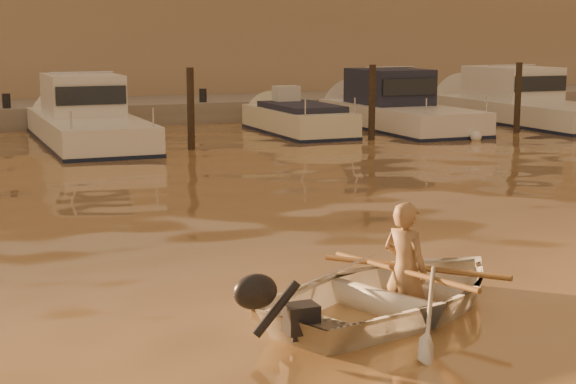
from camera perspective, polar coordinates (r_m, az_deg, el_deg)
name	(u,v)px	position (r m, az deg, el deg)	size (l,w,h in m)	color
dinghy	(399,291)	(9.21, 7.17, -6.39)	(2.28, 3.20, 0.66)	silver
person	(405,270)	(9.23, 7.58, -5.02)	(0.52, 0.34, 1.44)	#97714B
outboard_motor	(299,318)	(8.09, 0.71, -8.17)	(0.90, 0.40, 0.70)	black
oar_port	(414,267)	(9.35, 8.13, -4.84)	(0.06, 0.06, 2.10)	brown
oar_starboard	(402,271)	(9.19, 7.39, -5.08)	(0.06, 0.06, 2.10)	brown
moored_boat_2	(88,119)	(23.50, -12.82, 4.62)	(2.31, 7.73, 1.75)	white
moored_boat_3	(298,125)	(25.21, 0.66, 4.33)	(1.79, 5.28, 0.95)	#EBE7C5
moored_boat_4	(399,108)	(26.62, 7.20, 5.43)	(2.36, 7.23, 1.75)	silver
moored_boat_5	(525,103)	(29.15, 15.10, 5.57)	(2.52, 8.36, 1.75)	silver
piling_2	(191,113)	(21.81, -6.30, 5.12)	(0.18, 0.18, 2.20)	#2D2319
piling_3	(372,106)	(23.68, 5.45, 5.54)	(0.18, 0.18, 2.20)	#2D2319
piling_4	(518,101)	(26.20, 14.63, 5.71)	(0.18, 0.18, 2.20)	#2D2319
fender_c	(97,153)	(20.74, -12.26, 2.45)	(0.30, 0.30, 0.30)	white
fender_d	(309,139)	(23.09, 1.34, 3.46)	(0.30, 0.30, 0.30)	#ED581B
fender_e	(476,137)	(24.09, 12.06, 3.53)	(0.30, 0.30, 0.30)	silver
quay	(131,116)	(29.36, -10.10, 4.87)	(52.00, 4.00, 1.00)	gray
waterfront_building	(98,44)	(34.64, -12.21, 9.33)	(46.00, 7.00, 4.80)	#9E8466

